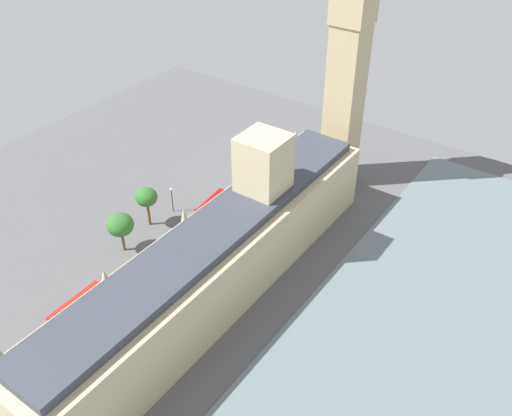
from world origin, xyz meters
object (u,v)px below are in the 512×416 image
Objects in this scene: double_decker_bus_under_trees at (79,310)px; pedestrian_near_tower at (247,207)px; pedestrian_opposite_hall at (79,345)px; plane_tree_far_end at (146,197)px; clock_tower at (350,47)px; car_dark_green_corner at (242,188)px; car_white_kerbside at (133,278)px; street_lamp_slot_11 at (172,195)px; double_decker_bus_midblock at (212,210)px; parliament_building at (220,256)px; pedestrian_trailing at (62,357)px; plane_tree_slot_10 at (120,225)px; car_yellow_cab_leading at (16,368)px; car_silver_by_river_gate at (166,253)px.

pedestrian_near_tower is (-3.85, -42.10, -1.86)m from double_decker_bus_under_trees.
plane_tree_far_end reaches higher than pedestrian_opposite_hall.
pedestrian_near_tower is at bearing 67.37° from clock_tower.
car_dark_green_corner is 1.03× the size of car_white_kerbside.
car_dark_green_corner is at bearing 118.11° from pedestrian_opposite_hall.
clock_tower reaches higher than street_lamp_slot_11.
car_dark_green_corner is 0.42× the size of double_decker_bus_midblock.
street_lamp_slot_11 is at bearing -28.59° from parliament_building.
pedestrian_trailing is (0.34, 3.16, -0.07)m from pedestrian_opposite_hall.
pedestrian_trailing is (-3.94, 19.23, -0.19)m from car_white_kerbside.
parliament_building is at bearing -96.04° from pedestrian_trailing.
parliament_building reaches higher than double_decker_bus_midblock.
parliament_building reaches higher than double_decker_bus_under_trees.
car_white_kerbside is 2.79× the size of pedestrian_trailing.
plane_tree_far_end is at bearing -52.78° from pedestrian_trailing.
street_lamp_slot_11 is (22.01, 32.41, -27.07)m from clock_tower.
parliament_building is 13.30× the size of street_lamp_slot_11.
car_white_kerbside is (-1.09, 35.07, -0.00)m from car_dark_green_corner.
street_lamp_slot_11 reaches higher than double_decker_bus_under_trees.
car_dark_green_corner is at bearing -102.87° from plane_tree_slot_10.
parliament_building is at bearing -114.91° from car_yellow_cab_leading.
parliament_building is 17.83m from car_white_kerbside.
pedestrian_trailing is at bearing -74.12° from pedestrian_opposite_hall.
double_decker_bus_midblock is 34.75m from double_decker_bus_under_trees.
pedestrian_opposite_hall is 25.23m from plane_tree_slot_10.
car_white_kerbside is 18.17m from plane_tree_far_end.
car_dark_green_corner is at bearing -112.21° from plane_tree_far_end.
parliament_building is 26.66m from street_lamp_slot_11.
street_lamp_slot_11 reaches higher than car_white_kerbside.
plane_tree_far_end is at bearing -115.05° from pedestrian_near_tower.
car_silver_by_river_gate is at bearing 150.31° from plane_tree_far_end.
car_white_kerbside is at bearing -63.21° from pedestrian_trailing.
clock_tower is 62.40m from car_white_kerbside.
pedestrian_near_tower is at bearing 83.76° from double_decker_bus_under_trees.
parliament_building is at bearing 151.41° from street_lamp_slot_11.
plane_tree_far_end reaches higher than pedestrian_near_tower.
car_silver_by_river_gate is (14.14, -0.79, -6.88)m from parliament_building.
plane_tree_slot_10 is at bearing 100.91° from plane_tree_far_end.
clock_tower is 84.30m from car_yellow_cab_leading.
pedestrian_opposite_hall is (9.00, 68.94, -30.48)m from clock_tower.
car_white_kerbside is 0.73× the size of street_lamp_slot_11.
car_silver_by_river_gate is at bearing -91.45° from car_yellow_cab_leading.
clock_tower is 57.74m from plane_tree_slot_10.
pedestrian_trailing is at bearing -74.70° from pedestrian_near_tower.
double_decker_bus_midblock is at bearing 85.22° from car_silver_by_river_gate.
double_decker_bus_under_trees is at bearing 78.37° from clock_tower.
plane_tree_slot_10 reaches higher than double_decker_bus_under_trees.
parliament_building is at bearing -173.76° from plane_tree_slot_10.
pedestrian_near_tower is at bearing 112.72° from pedestrian_opposite_hall.
plane_tree_slot_10 reaches higher than double_decker_bus_midblock.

